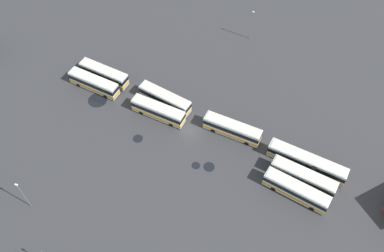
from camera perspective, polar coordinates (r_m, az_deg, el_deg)
The scene contains 16 objects.
ground_plane at distance 87.77m, azimuth -0.26°, elevation -0.70°, with size 129.36×129.36×0.00m, color #333335.
bus_row0_slot0 at distance 84.37m, azimuth 15.40°, elevation -4.73°, with size 15.74×4.55×3.52m.
bus_row0_slot1 at distance 82.38m, azimuth 14.90°, elevation -6.74°, with size 12.85×4.47×3.52m.
bus_row0_slot2 at distance 80.65m, azimuth 13.99°, elevation -8.48°, with size 12.78×4.90×3.52m.
bus_row1_slot0 at distance 86.20m, azimuth 5.51°, elevation -0.39°, with size 12.30×3.53×3.52m.
bus_row2_slot0 at distance 90.99m, azimuth -3.71°, elevation 3.71°, with size 12.39×4.87×3.52m.
bus_row2_slot1 at distance 88.96m, azimuth -4.63°, elevation 2.07°, with size 12.00×3.66×3.52m.
bus_row3_slot0 at distance 97.89m, azimuth -11.91°, elevation 6.99°, with size 11.99×4.02×3.52m.
bus_row3_slot1 at distance 96.36m, azimuth -13.22°, elevation 5.70°, with size 12.11×3.91×3.52m.
lamp_post_by_building at distance 80.64m, azimuth -22.00°, elevation -8.65°, with size 0.56×0.28×8.22m.
lamp_post_far_corner at distance 105.20m, azimuth 8.13°, elevation 13.57°, with size 0.56×0.28×8.24m.
puddle_front_lane at distance 83.01m, azimuth 2.33°, elevation -5.58°, with size 2.26×2.26×0.01m, color black.
puddle_between_rows at distance 87.38m, azimuth -7.39°, elevation -1.71°, with size 2.09×2.09×0.01m, color black.
puddle_back_corner at distance 83.11m, azimuth 0.52°, elevation -5.40°, with size 1.73×1.73×0.01m, color black.
puddle_centre_drain at distance 88.45m, azimuth 8.56°, elevation -0.96°, with size 2.77×2.77×0.01m, color black.
puddle_near_shelter at distance 95.34m, azimuth -12.73°, elevation 3.46°, with size 4.28×4.28×0.01m, color black.
Camera 1 is at (-18.72, 47.94, 71.09)m, focal length 39.17 mm.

